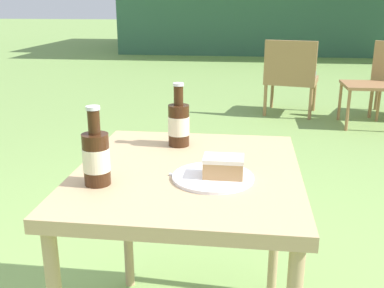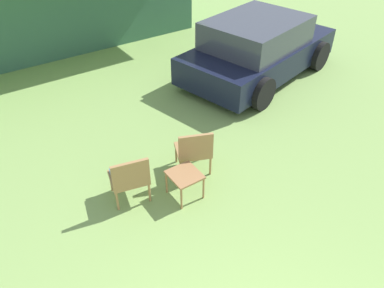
{
  "view_description": "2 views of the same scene",
  "coord_description": "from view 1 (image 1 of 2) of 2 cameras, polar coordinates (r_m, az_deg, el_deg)",
  "views": [
    {
      "loc": [
        0.18,
        -1.32,
        1.21
      ],
      "look_at": [
        0.0,
        0.1,
        0.75
      ],
      "focal_mm": 42.0,
      "sensor_mm": 36.0,
      "label": 1
    },
    {
      "loc": [
        -0.88,
        -0.18,
        4.1
      ],
      "look_at": [
        1.49,
        3.29,
        0.9
      ],
      "focal_mm": 35.0,
      "sensor_mm": 36.0,
      "label": 2
    }
  ],
  "objects": [
    {
      "name": "cola_bottle_near",
      "position": [
        1.63,
        -1.7,
        2.65
      ],
      "size": [
        0.08,
        0.08,
        0.23
      ],
      "color": "#381E0F",
      "rests_on": "patio_table"
    },
    {
      "name": "fork",
      "position": [
        1.33,
        0.67,
        -4.49
      ],
      "size": [
        0.18,
        0.07,
        0.01
      ],
      "color": "silver",
      "rests_on": "patio_table"
    },
    {
      "name": "cake_on_plate",
      "position": [
        1.34,
        3.33,
        -3.55
      ],
      "size": [
        0.24,
        0.24,
        0.07
      ],
      "color": "white",
      "rests_on": "patio_table"
    },
    {
      "name": "patio_table",
      "position": [
        1.45,
        -0.49,
        -5.94
      ],
      "size": [
        0.7,
        0.79,
        0.7
      ],
      "color": "tan",
      "rests_on": "ground_plane"
    },
    {
      "name": "garden_side_table",
      "position": [
        4.8,
        21.22,
        6.49
      ],
      "size": [
        0.44,
        0.47,
        0.43
      ],
      "color": "#996B42",
      "rests_on": "ground_plane"
    },
    {
      "name": "cola_bottle_far",
      "position": [
        1.31,
        -12.07,
        -1.57
      ],
      "size": [
        0.08,
        0.08,
        0.23
      ],
      "color": "#381E0F",
      "rests_on": "patio_table"
    },
    {
      "name": "wicker_chair_cushioned",
      "position": [
        5.06,
        12.48,
        8.65
      ],
      "size": [
        0.63,
        0.59,
        0.82
      ],
      "rotation": [
        0.0,
        0.0,
        2.92
      ],
      "color": "#9E7547",
      "rests_on": "ground_plane"
    }
  ]
}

